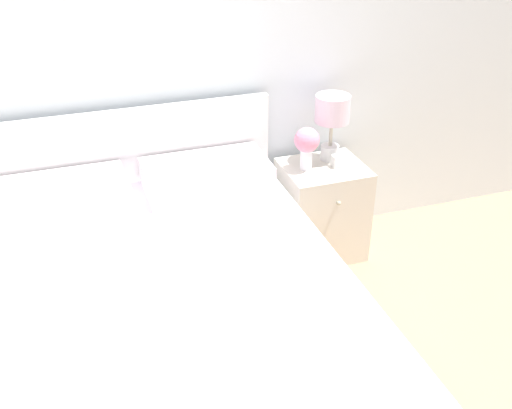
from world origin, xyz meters
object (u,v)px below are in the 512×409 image
object	(u,v)px
alarm_clock	(338,161)
flower_vase	(307,143)
nightstand	(321,210)
bed	(170,331)
table_lamp	(332,115)

from	to	relation	value
alarm_clock	flower_vase	bearing A→B (deg)	170.93
nightstand	alarm_clock	size ratio (longest dim) A/B	8.63
nightstand	bed	bearing A→B (deg)	-144.04
alarm_clock	table_lamp	bearing A→B (deg)	92.94
bed	nightstand	bearing A→B (deg)	35.96
nightstand	table_lamp	xyz separation A→B (m)	(0.07, 0.08, 0.55)
table_lamp	nightstand	bearing A→B (deg)	-130.00
bed	flower_vase	size ratio (longest dim) A/B	8.64
bed	nightstand	size ratio (longest dim) A/B	3.71
bed	table_lamp	bearing A→B (deg)	37.00
bed	table_lamp	xyz separation A→B (m)	(1.11, 0.84, 0.53)
alarm_clock	nightstand	bearing A→B (deg)	165.81
bed	flower_vase	xyz separation A→B (m)	(0.94, 0.77, 0.42)
nightstand	flower_vase	size ratio (longest dim) A/B	2.33
flower_vase	alarm_clock	distance (m)	0.22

